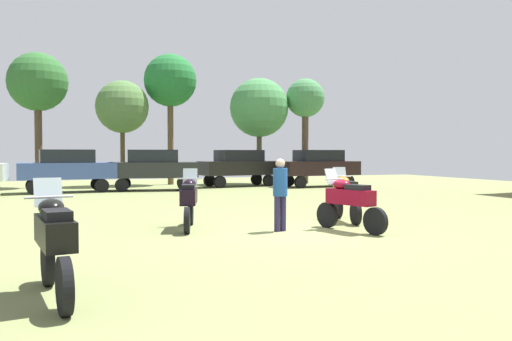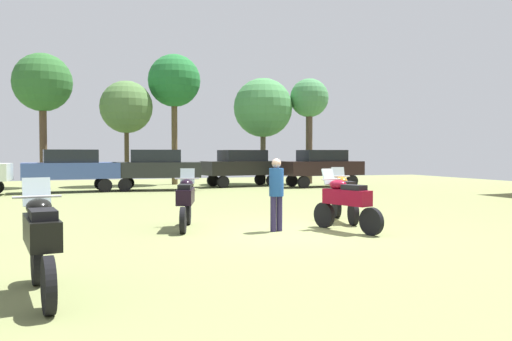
% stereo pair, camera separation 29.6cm
% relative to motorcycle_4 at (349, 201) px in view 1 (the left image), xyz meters
% --- Properties ---
extents(ground_plane, '(44.00, 52.00, 0.02)m').
position_rel_motorcycle_4_xyz_m(ground_plane, '(-1.13, 0.29, -0.73)').
color(ground_plane, olive).
extents(motorcycle_4, '(0.84, 2.06, 1.46)m').
position_rel_motorcycle_4_xyz_m(motorcycle_4, '(0.00, 0.00, 0.00)').
color(motorcycle_4, black).
rests_on(motorcycle_4, ground).
extents(motorcycle_5, '(0.71, 2.08, 1.45)m').
position_rel_motorcycle_4_xyz_m(motorcycle_5, '(0.82, 1.58, -0.01)').
color(motorcycle_5, black).
rests_on(motorcycle_5, ground).
extents(motorcycle_6, '(0.79, 2.06, 1.45)m').
position_rel_motorcycle_4_xyz_m(motorcycle_6, '(-3.48, 1.63, -0.00)').
color(motorcycle_6, black).
rests_on(motorcycle_6, ground).
extents(motorcycle_7, '(0.66, 2.19, 1.51)m').
position_rel_motorcycle_4_xyz_m(motorcycle_7, '(-6.41, -3.69, 0.02)').
color(motorcycle_7, black).
rests_on(motorcycle_7, ground).
extents(car_2, '(4.37, 1.98, 2.00)m').
position_rel_motorcycle_4_xyz_m(car_2, '(6.62, 14.64, 0.45)').
color(car_2, black).
rests_on(car_2, ground).
extents(car_3, '(4.55, 2.53, 2.00)m').
position_rel_motorcycle_4_xyz_m(car_3, '(-2.25, 14.96, 0.45)').
color(car_3, black).
rests_on(car_3, ground).
extents(car_4, '(4.44, 2.16, 2.00)m').
position_rel_motorcycle_4_xyz_m(car_4, '(-6.25, 15.03, 0.45)').
color(car_4, black).
rests_on(car_4, ground).
extents(car_5, '(4.50, 2.35, 2.00)m').
position_rel_motorcycle_4_xyz_m(car_5, '(2.64, 16.37, 0.45)').
color(car_5, black).
rests_on(car_5, ground).
extents(person_1, '(0.40, 0.40, 1.71)m').
position_rel_motorcycle_4_xyz_m(person_1, '(-1.55, 0.52, 0.28)').
color(person_1, '#2C254D').
rests_on(person_1, ground).
extents(tree_1, '(3.07, 3.07, 7.12)m').
position_rel_motorcycle_4_xyz_m(tree_1, '(-7.65, 18.97, 4.79)').
color(tree_1, '#503C2A').
rests_on(tree_1, ground).
extents(tree_2, '(3.51, 3.51, 6.30)m').
position_rel_motorcycle_4_xyz_m(tree_2, '(4.57, 18.37, 3.80)').
color(tree_2, brown).
rests_on(tree_2, ground).
extents(tree_3, '(2.92, 2.92, 5.86)m').
position_rel_motorcycle_4_xyz_m(tree_3, '(-3.33, 18.97, 3.66)').
color(tree_3, '#4D4127').
rests_on(tree_3, ground).
extents(tree_5, '(3.04, 3.04, 7.56)m').
position_rel_motorcycle_4_xyz_m(tree_5, '(-0.58, 19.33, 5.25)').
color(tree_5, brown).
rests_on(tree_5, ground).
extents(tree_6, '(2.31, 2.31, 6.30)m').
position_rel_motorcycle_4_xyz_m(tree_6, '(7.25, 17.63, 4.27)').
color(tree_6, brown).
rests_on(tree_6, ground).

